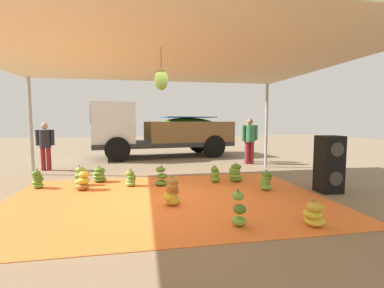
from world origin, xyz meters
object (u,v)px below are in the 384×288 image
at_px(banana_bunch_3, 37,180).
at_px(banana_bunch_7, 239,210).
at_px(worker_1, 249,139).
at_px(banana_bunch_2, 215,175).
at_px(worker_2, 45,143).
at_px(banana_bunch_4, 80,177).
at_px(banana_bunch_8, 266,181).
at_px(banana_bunch_11, 99,175).
at_px(banana_bunch_1, 161,177).
at_px(banana_bunch_10, 235,173).
at_px(banana_bunch_5, 172,192).
at_px(worker_0, 250,138).
at_px(banana_bunch_0, 314,215).
at_px(banana_bunch_9, 83,181).
at_px(cargo_truck_main, 158,130).
at_px(banana_bunch_6, 131,179).
at_px(speaker_stack, 329,164).

height_order(banana_bunch_3, banana_bunch_7, banana_bunch_7).
relative_size(banana_bunch_7, worker_1, 0.37).
bearing_deg(banana_bunch_2, worker_2, 151.46).
bearing_deg(banana_bunch_4, banana_bunch_8, -16.44).
height_order(banana_bunch_4, banana_bunch_11, banana_bunch_4).
relative_size(banana_bunch_1, banana_bunch_10, 1.03).
bearing_deg(banana_bunch_5, worker_0, 52.91).
xyz_separation_m(banana_bunch_0, worker_2, (-5.78, 5.92, 0.74)).
distance_m(banana_bunch_3, worker_1, 7.43).
bearing_deg(banana_bunch_1, banana_bunch_0, -54.76).
distance_m(banana_bunch_5, banana_bunch_8, 2.42).
height_order(banana_bunch_1, banana_bunch_9, banana_bunch_1).
distance_m(banana_bunch_5, banana_bunch_10, 2.58).
bearing_deg(worker_0, cargo_truck_main, 141.02).
distance_m(banana_bunch_3, banana_bunch_6, 2.22).
distance_m(worker_2, speaker_stack, 8.46).
relative_size(worker_0, worker_2, 1.10).
relative_size(banana_bunch_5, banana_bunch_6, 1.30).
xyz_separation_m(banana_bunch_0, banana_bunch_10, (-0.16, 3.18, 0.05)).
relative_size(banana_bunch_9, worker_0, 0.28).
height_order(banana_bunch_8, worker_1, worker_1).
relative_size(banana_bunch_2, banana_bunch_3, 0.94).
xyz_separation_m(banana_bunch_4, banana_bunch_7, (3.03, -3.26, 0.03)).
height_order(banana_bunch_0, banana_bunch_2, banana_bunch_2).
distance_m(banana_bunch_0, banana_bunch_5, 2.51).
relative_size(banana_bunch_6, banana_bunch_7, 0.74).
bearing_deg(banana_bunch_11, worker_0, 23.34).
relative_size(banana_bunch_0, banana_bunch_5, 0.76).
relative_size(banana_bunch_3, banana_bunch_7, 0.83).
relative_size(banana_bunch_2, banana_bunch_6, 1.05).
height_order(banana_bunch_1, banana_bunch_10, banana_bunch_1).
bearing_deg(banana_bunch_0, banana_bunch_4, 140.28).
bearing_deg(banana_bunch_2, worker_0, 53.03).
distance_m(banana_bunch_2, banana_bunch_11, 3.10).
bearing_deg(speaker_stack, banana_bunch_11, 159.75).
bearing_deg(worker_0, banana_bunch_3, -157.78).
bearing_deg(banana_bunch_1, banana_bunch_11, 156.17).
height_order(banana_bunch_6, banana_bunch_8, banana_bunch_8).
relative_size(banana_bunch_3, banana_bunch_10, 0.96).
xyz_separation_m(banana_bunch_0, worker_0, (1.39, 5.99, 0.82)).
bearing_deg(banana_bunch_11, speaker_stack, -20.25).
distance_m(banana_bunch_4, worker_0, 6.17).
relative_size(cargo_truck_main, worker_2, 4.04).
xyz_separation_m(banana_bunch_1, banana_bunch_11, (-1.61, 0.71, -0.04)).
xyz_separation_m(banana_bunch_9, worker_1, (5.57, 3.52, 0.72)).
height_order(worker_0, speaker_stack, worker_0).
distance_m(banana_bunch_0, banana_bunch_9, 4.99).
bearing_deg(worker_1, banana_bunch_1, -137.33).
height_order(banana_bunch_11, worker_0, worker_0).
bearing_deg(banana_bunch_11, banana_bunch_4, -145.15).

